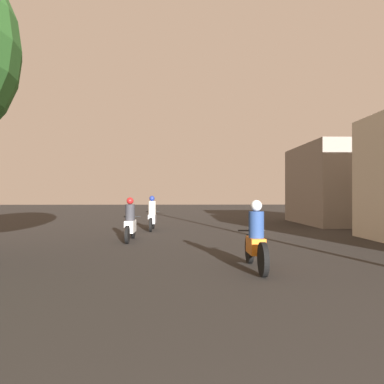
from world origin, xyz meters
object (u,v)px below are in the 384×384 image
Objects in this scene: motorcycle_silver at (152,216)px; building_right_far at (348,185)px; motorcycle_white at (130,223)px; motorcycle_orange at (256,241)px.

motorcycle_silver is 0.33× the size of building_right_far.
motorcycle_silver is 11.13m from building_right_far.
motorcycle_white is at bearing -90.42° from motorcycle_silver.
motorcycle_orange is 9.35m from motorcycle_silver.
motorcycle_silver is at bearing -161.76° from building_right_far.
motorcycle_silver reaches higher than motorcycle_white.
motorcycle_silver is at bearing 84.76° from motorcycle_white.
motorcycle_silver reaches higher than motorcycle_orange.
motorcycle_white is 3.91m from motorcycle_silver.
motorcycle_white is (-3.32, 5.01, -0.00)m from motorcycle_orange.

